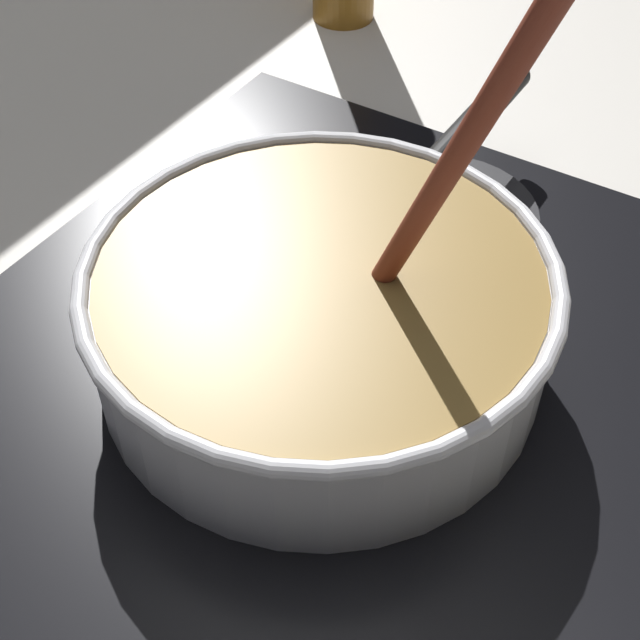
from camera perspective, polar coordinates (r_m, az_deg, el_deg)
ground at (r=0.57m, az=7.43°, el=-10.61°), size 2.40×1.60×0.04m
hob_plate at (r=0.59m, az=0.00°, el=-3.02°), size 0.56×0.48×0.01m
burner_ring at (r=0.59m, az=0.00°, el=-2.37°), size 0.19×0.19×0.01m
spare_burner at (r=0.70m, az=7.78°, el=6.74°), size 0.15×0.15×0.01m
cooking_pan at (r=0.56m, az=0.11°, el=0.46°), size 0.45×0.29×0.30m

